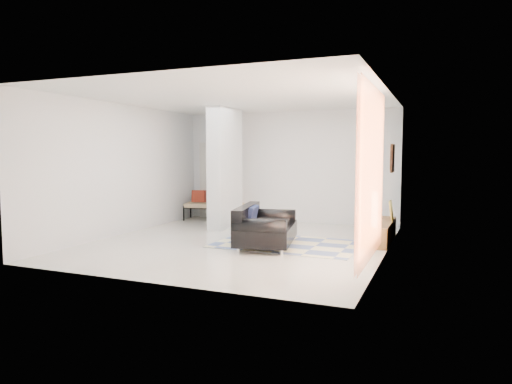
% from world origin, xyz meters
% --- Properties ---
extents(floor, '(6.00, 6.00, 0.00)m').
position_xyz_m(floor, '(0.00, 0.00, 0.00)').
color(floor, beige).
rests_on(floor, ground).
extents(ceiling, '(6.00, 6.00, 0.00)m').
position_xyz_m(ceiling, '(0.00, 0.00, 2.80)').
color(ceiling, white).
rests_on(ceiling, wall_back).
extents(wall_back, '(6.00, 0.00, 6.00)m').
position_xyz_m(wall_back, '(0.00, 3.00, 1.40)').
color(wall_back, silver).
rests_on(wall_back, ground).
extents(wall_front, '(6.00, 0.00, 6.00)m').
position_xyz_m(wall_front, '(0.00, -3.00, 1.40)').
color(wall_front, silver).
rests_on(wall_front, ground).
extents(wall_left, '(0.00, 6.00, 6.00)m').
position_xyz_m(wall_left, '(-2.75, 0.00, 1.40)').
color(wall_left, silver).
rests_on(wall_left, ground).
extents(wall_right, '(0.00, 6.00, 6.00)m').
position_xyz_m(wall_right, '(2.75, 0.00, 1.40)').
color(wall_right, silver).
rests_on(wall_right, ground).
extents(partition_column, '(0.35, 1.20, 2.80)m').
position_xyz_m(partition_column, '(-1.10, 1.60, 1.40)').
color(partition_column, silver).
rests_on(partition_column, floor).
extents(hallway_door, '(0.85, 0.06, 2.04)m').
position_xyz_m(hallway_door, '(-2.10, 2.96, 1.02)').
color(hallway_door, silver).
rests_on(hallway_door, floor).
extents(curtain, '(0.00, 2.55, 2.55)m').
position_xyz_m(curtain, '(2.67, -1.15, 1.45)').
color(curtain, '#FF7F43').
rests_on(curtain, wall_right).
extents(wall_art, '(0.04, 0.45, 0.55)m').
position_xyz_m(wall_art, '(2.72, 1.17, 1.65)').
color(wall_art, black).
rests_on(wall_art, wall_right).
extents(media_console, '(0.45, 1.73, 0.80)m').
position_xyz_m(media_console, '(2.52, 1.18, 0.20)').
color(media_console, brown).
rests_on(media_console, floor).
extents(loveseat, '(1.27, 1.81, 0.76)m').
position_xyz_m(loveseat, '(0.53, -0.12, 0.35)').
color(loveseat, silver).
rests_on(loveseat, floor).
extents(daybed, '(1.64, 0.98, 0.77)m').
position_xyz_m(daybed, '(-1.94, 2.62, 0.43)').
color(daybed, black).
rests_on(daybed, floor).
extents(area_rug, '(2.74, 1.86, 0.01)m').
position_xyz_m(area_rug, '(0.90, 0.20, 0.01)').
color(area_rug, beige).
rests_on(area_rug, floor).
extents(cylinder_lamp, '(0.12, 0.12, 0.64)m').
position_xyz_m(cylinder_lamp, '(2.50, 0.43, 0.72)').
color(cylinder_lamp, white).
rests_on(cylinder_lamp, media_console).
extents(bronze_figurine, '(0.11, 0.11, 0.21)m').
position_xyz_m(bronze_figurine, '(2.47, 1.55, 0.51)').
color(bronze_figurine, '#341F17').
rests_on(bronze_figurine, media_console).
extents(vase, '(0.20, 0.20, 0.20)m').
position_xyz_m(vase, '(2.47, 0.92, 0.50)').
color(vase, silver).
rests_on(vase, media_console).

